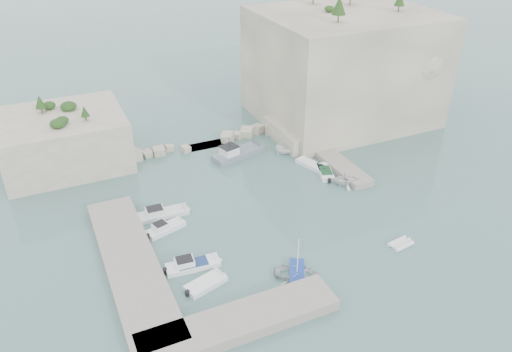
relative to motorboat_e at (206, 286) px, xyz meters
name	(u,v)px	position (x,y,z in m)	size (l,w,h in m)	color
ground	(278,223)	(11.02, 6.43, 0.00)	(400.00, 400.00, 0.00)	slate
cliff_east	(343,67)	(34.02, 29.43, 8.50)	(26.00, 22.00, 17.00)	beige
cliff_terrace	(301,131)	(24.02, 24.43, 1.25)	(8.00, 10.00, 2.50)	beige
outcrop_west	(65,140)	(-8.98, 31.43, 3.50)	(16.00, 14.00, 7.00)	beige
quay_west	(131,265)	(-5.98, 5.43, 0.55)	(5.00, 24.00, 1.10)	#9E9689
quay_south	(240,321)	(1.02, -6.07, 0.55)	(18.00, 4.00, 1.10)	#9E9689
ledge_east	(332,159)	(24.52, 16.43, 0.40)	(3.00, 16.00, 0.80)	#9E9689
breakwater	(205,141)	(10.02, 28.43, 0.70)	(28.00, 3.00, 1.40)	beige
motorboat_e	(206,286)	(0.00, 0.00, 0.00)	(4.48, 1.83, 0.70)	white
motorboat_b	(166,230)	(-1.07, 10.29, 0.00)	(4.88, 1.60, 1.40)	white
motorboat_d	(193,267)	(-0.28, 3.08, 0.00)	(5.98, 1.78, 1.40)	white
motorboat_a	(163,216)	(-0.60, 13.24, 0.00)	(6.52, 1.94, 1.40)	silver
rowboat	(297,276)	(8.69, -2.41, 0.00)	(3.18, 4.46, 0.92)	silver
inflatable_dinghy	(400,245)	(21.17, -2.78, 0.00)	(2.82, 1.37, 0.44)	white
tender_east_a	(345,184)	(22.73, 10.33, 0.00)	(3.19, 3.69, 1.95)	white
tender_east_b	(325,174)	(21.83, 13.69, 0.00)	(4.86, 1.66, 0.70)	white
tender_east_c	(311,166)	(21.13, 16.36, 0.00)	(4.95, 1.60, 0.70)	white
tender_east_d	(290,153)	(20.35, 20.91, 0.00)	(1.68, 4.48, 1.73)	white
work_boat	(238,156)	(13.18, 23.25, 0.00)	(8.53, 2.52, 2.20)	slate
rowboat_mast	(298,256)	(8.69, -2.41, 2.56)	(0.10, 0.10, 4.20)	white
vegetation	(314,7)	(28.85, 30.83, 17.93)	(53.48, 13.88, 13.40)	#1E4219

